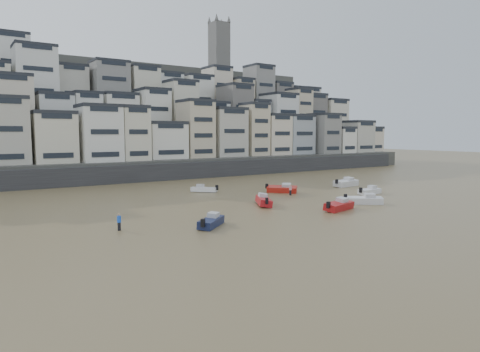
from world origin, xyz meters
TOP-DOWN VIEW (x-y plane):
  - ground at (0.00, 0.00)m, footprint 400.00×400.00m
  - harbor_wall at (10.00, 65.00)m, footprint 140.00×3.00m
  - hillside at (14.73, 104.84)m, footprint 141.04×66.00m
  - boat_h at (5.69, 44.32)m, footprint 4.39×4.42m
  - boat_e at (15.90, 36.37)m, footprint 4.85×5.17m
  - boat_b at (18.04, 21.23)m, footprint 5.37×4.75m
  - boat_a at (11.53, 19.82)m, footprint 5.81×3.09m
  - boat_d at (26.56, 27.19)m, footprint 4.94×1.85m
  - boat_c at (5.93, 28.24)m, footprint 4.24×5.72m
  - boat_g at (31.15, 36.28)m, footprint 6.51×2.95m
  - boat_j at (-6.72, 20.74)m, footprint 4.88×4.43m
  - person_blue at (-15.33, 24.30)m, footprint 0.44×0.44m
  - person_pink at (15.07, 33.30)m, footprint 0.44×0.44m

SIDE VIEW (x-z plane):
  - ground at x=0.00m, z-range 0.00..0.00m
  - boat_h at x=5.69m, z-range 0.00..1.28m
  - boat_d at x=26.56m, z-range 0.00..1.33m
  - boat_j at x=-6.72m, z-range 0.00..1.36m
  - boat_e at x=15.90m, z-range 0.00..1.46m
  - boat_b at x=18.04m, z-range 0.00..1.48m
  - boat_c at x=5.93m, z-range 0.00..1.51m
  - boat_a at x=11.53m, z-range 0.00..1.51m
  - boat_g at x=31.15m, z-range 0.00..1.71m
  - person_blue at x=-15.33m, z-range 0.00..1.74m
  - person_pink at x=15.07m, z-range 0.00..1.74m
  - harbor_wall at x=10.00m, z-range 0.00..3.50m
  - hillside at x=14.73m, z-range -11.99..38.01m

